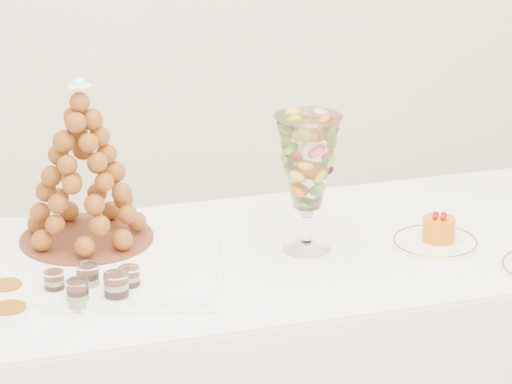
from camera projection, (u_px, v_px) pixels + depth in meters
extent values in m
cube|color=white|center=(237.00, 258.00, 3.01)|extent=(1.97, 0.84, 0.01)
cube|color=white|center=(82.00, 261.00, 2.95)|extent=(0.78, 0.66, 0.02)
cylinder|color=white|center=(306.00, 245.00, 3.05)|extent=(0.12, 0.12, 0.02)
cylinder|color=white|center=(307.00, 226.00, 3.03)|extent=(0.03, 0.03, 0.09)
sphere|color=white|center=(307.00, 210.00, 3.01)|extent=(0.04, 0.04, 0.04)
cylinder|color=white|center=(435.00, 243.00, 3.08)|extent=(0.22, 0.22, 0.01)
cylinder|color=white|center=(54.00, 284.00, 2.78)|extent=(0.05, 0.05, 0.06)
cylinder|color=white|center=(88.00, 279.00, 2.80)|extent=(0.06, 0.06, 0.07)
cylinder|color=white|center=(129.00, 281.00, 2.80)|extent=(0.06, 0.06, 0.07)
cylinder|color=white|center=(78.00, 295.00, 2.72)|extent=(0.06, 0.06, 0.07)
cylinder|color=white|center=(116.00, 289.00, 2.74)|extent=(0.06, 0.06, 0.08)
cylinder|color=white|center=(6.00, 291.00, 2.79)|extent=(0.08, 0.08, 0.03)
cylinder|color=white|center=(10.00, 314.00, 2.68)|extent=(0.08, 0.08, 0.03)
cylinder|color=brown|center=(87.00, 238.00, 3.05)|extent=(0.34, 0.34, 0.01)
cone|color=brown|center=(83.00, 162.00, 2.98)|extent=(0.36, 0.36, 0.40)
sphere|color=white|center=(79.00, 87.00, 2.91)|extent=(0.04, 0.04, 0.04)
cylinder|color=#C86909|center=(439.00, 229.00, 3.07)|extent=(0.08, 0.08, 0.06)
sphere|color=#99050A|center=(444.00, 215.00, 3.06)|extent=(0.01, 0.01, 0.01)
sphere|color=#99050A|center=(436.00, 214.00, 3.07)|extent=(0.01, 0.01, 0.01)
sphere|color=#99050A|center=(435.00, 217.00, 3.05)|extent=(0.01, 0.01, 0.01)
sphere|color=#99050A|center=(443.00, 218.00, 3.04)|extent=(0.01, 0.01, 0.01)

